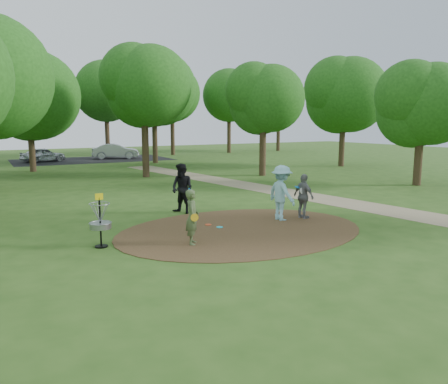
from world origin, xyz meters
TOP-DOWN VIEW (x-y plane):
  - ground at (0.00, 0.00)m, footprint 100.00×100.00m
  - dirt_clearing at (0.00, 0.00)m, footprint 8.40×8.40m
  - footpath at (6.50, 2.00)m, footprint 7.55×39.89m
  - parking_lot at (2.00, 30.00)m, footprint 14.00×8.00m
  - player_observer_with_disc at (-2.12, -0.72)m, footprint 0.61×0.70m
  - player_throwing_with_disc at (2.01, 0.56)m, footprint 1.24×1.31m
  - player_walking_with_disc at (-0.59, 3.44)m, footprint 1.07×1.17m
  - player_waiting_with_disc at (2.87, 0.38)m, footprint 0.47×0.99m
  - disc_ground_cyan at (-0.49, 0.62)m, footprint 0.22×0.22m
  - disc_ground_red at (-0.65, 1.14)m, footprint 0.22×0.22m
  - car_left at (-2.34, 29.85)m, footprint 4.01×2.41m
  - car_right at (4.21, 30.00)m, footprint 4.63×2.68m
  - disc_golf_basket at (-4.50, 0.30)m, footprint 0.63×0.63m
  - tree_ring at (1.03, 10.23)m, footprint 37.18×45.73m

SIDE VIEW (x-z plane):
  - ground at x=0.00m, z-range 0.00..0.00m
  - parking_lot at x=2.00m, z-range 0.00..0.01m
  - footpath at x=6.50m, z-range 0.00..0.01m
  - dirt_clearing at x=0.00m, z-range 0.00..0.02m
  - disc_ground_cyan at x=-0.49m, z-range 0.02..0.04m
  - disc_ground_red at x=-0.65m, z-range 0.02..0.04m
  - car_left at x=-2.34m, z-range 0.00..1.28m
  - car_right at x=4.21m, z-range 0.00..1.44m
  - player_observer_with_disc at x=-2.12m, z-range 0.00..1.61m
  - player_waiting_with_disc at x=2.87m, z-range 0.00..1.65m
  - disc_golf_basket at x=-4.50m, z-range 0.10..1.64m
  - player_walking_with_disc at x=-0.59m, z-range 0.00..1.93m
  - player_throwing_with_disc at x=2.01m, z-range 0.00..1.99m
  - tree_ring at x=1.03m, z-range 0.60..9.82m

